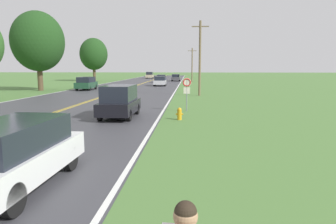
# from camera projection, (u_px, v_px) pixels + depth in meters

# --- Properties ---
(fire_hydrant) EXTENTS (0.42, 0.26, 0.71)m
(fire_hydrant) POSITION_uv_depth(u_px,v_px,m) (179.00, 114.00, 17.18)
(fire_hydrant) COLOR gold
(fire_hydrant) RESTS_ON ground
(traffic_sign) EXTENTS (0.60, 0.10, 2.28)m
(traffic_sign) POSITION_uv_depth(u_px,v_px,m) (187.00, 86.00, 20.37)
(traffic_sign) COLOR gray
(traffic_sign) RESTS_ON ground
(utility_pole_midground) EXTENTS (1.80, 0.24, 7.85)m
(utility_pole_midground) POSITION_uv_depth(u_px,v_px,m) (200.00, 57.00, 31.69)
(utility_pole_midground) COLOR brown
(utility_pole_midground) RESTS_ON ground
(utility_pole_far) EXTENTS (1.80, 0.24, 7.19)m
(utility_pole_far) POSITION_uv_depth(u_px,v_px,m) (192.00, 64.00, 64.29)
(utility_pole_far) COLOR brown
(utility_pole_far) RESTS_ON ground
(tree_mid_treeline) EXTENTS (6.66, 6.66, 10.18)m
(tree_mid_treeline) POSITION_uv_depth(u_px,v_px,m) (38.00, 42.00, 38.57)
(tree_mid_treeline) COLOR brown
(tree_mid_treeline) RESTS_ON ground
(tree_right_cluster) EXTENTS (6.21, 6.21, 9.63)m
(tree_right_cluster) POSITION_uv_depth(u_px,v_px,m) (94.00, 54.00, 67.54)
(tree_right_cluster) COLOR brown
(tree_right_cluster) RESTS_ON ground
(car_white_suv_nearest) EXTENTS (1.97, 4.50, 1.67)m
(car_white_suv_nearest) POSITION_uv_depth(u_px,v_px,m) (13.00, 153.00, 7.32)
(car_white_suv_nearest) COLOR black
(car_white_suv_nearest) RESTS_ON ground
(car_black_van_approaching) EXTENTS (1.88, 4.12, 1.93)m
(car_black_van_approaching) POSITION_uv_depth(u_px,v_px,m) (120.00, 101.00, 17.91)
(car_black_van_approaching) COLOR black
(car_black_van_approaching) RESTS_ON ground
(car_dark_green_suv_mid_near) EXTENTS (2.06, 4.52, 1.76)m
(car_dark_green_suv_mid_near) POSITION_uv_depth(u_px,v_px,m) (86.00, 83.00, 40.48)
(car_dark_green_suv_mid_near) COLOR black
(car_dark_green_suv_mid_near) RESTS_ON ground
(car_silver_hatchback_mid_far) EXTENTS (2.06, 3.87, 1.61)m
(car_silver_hatchback_mid_far) POSITION_uv_depth(u_px,v_px,m) (160.00, 81.00, 49.53)
(car_silver_hatchback_mid_far) COLOR black
(car_silver_hatchback_mid_far) RESTS_ON ground
(car_dark_blue_sedan_receding) EXTENTS (2.00, 4.00, 1.59)m
(car_dark_blue_sedan_receding) POSITION_uv_depth(u_px,v_px,m) (161.00, 78.00, 61.58)
(car_dark_blue_sedan_receding) COLOR black
(car_dark_blue_sedan_receding) RESTS_ON ground
(car_dark_grey_van_distant) EXTENTS (1.93, 4.46, 1.55)m
(car_dark_grey_van_distant) POSITION_uv_depth(u_px,v_px,m) (176.00, 77.00, 68.03)
(car_dark_grey_van_distant) COLOR black
(car_dark_grey_van_distant) RESTS_ON ground
(car_champagne_van_horizon) EXTENTS (2.01, 4.26, 1.83)m
(car_champagne_van_horizon) POSITION_uv_depth(u_px,v_px,m) (150.00, 75.00, 85.53)
(car_champagne_van_horizon) COLOR black
(car_champagne_van_horizon) RESTS_ON ground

